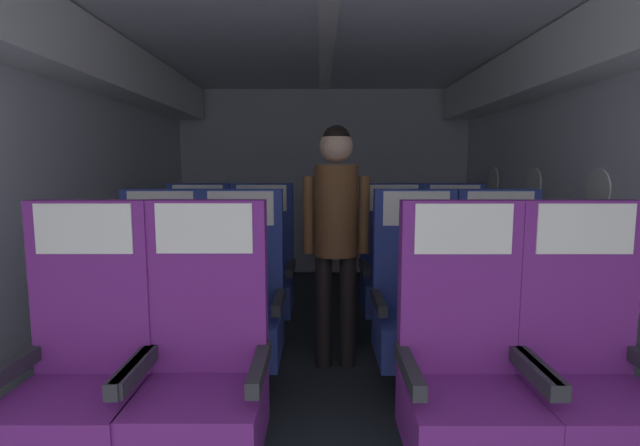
% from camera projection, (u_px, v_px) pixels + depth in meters
% --- Properties ---
extents(ground, '(3.76, 5.88, 0.02)m').
position_uv_depth(ground, '(329.00, 365.00, 3.16)').
color(ground, '#23282D').
extents(fuselage_shell, '(3.64, 5.53, 2.29)m').
position_uv_depth(fuselage_shell, '(329.00, 120.00, 3.23)').
color(fuselage_shell, silver).
rests_on(fuselage_shell, ground).
extents(seat_a_left_window, '(0.51, 0.47, 1.19)m').
position_uv_depth(seat_a_left_window, '(83.00, 379.00, 1.84)').
color(seat_a_left_window, '#38383D').
rests_on(seat_a_left_window, ground).
extents(seat_a_left_aisle, '(0.51, 0.47, 1.19)m').
position_uv_depth(seat_a_left_aisle, '(204.00, 377.00, 1.85)').
color(seat_a_left_aisle, '#38383D').
rests_on(seat_a_left_aisle, ground).
extents(seat_a_right_aisle, '(0.51, 0.47, 1.19)m').
position_uv_depth(seat_a_right_aisle, '(590.00, 379.00, 1.83)').
color(seat_a_right_aisle, '#38383D').
rests_on(seat_a_right_aisle, ground).
extents(seat_a_right_window, '(0.51, 0.47, 1.19)m').
position_uv_depth(seat_a_right_window, '(466.00, 380.00, 1.83)').
color(seat_a_right_window, '#38383D').
rests_on(seat_a_right_window, ground).
extents(seat_b_left_window, '(0.51, 0.47, 1.19)m').
position_uv_depth(seat_b_left_window, '(161.00, 309.00, 2.72)').
color(seat_b_left_window, '#38383D').
rests_on(seat_b_left_window, ground).
extents(seat_b_left_aisle, '(0.51, 0.47, 1.19)m').
position_uv_depth(seat_b_left_aisle, '(242.00, 310.00, 2.71)').
color(seat_b_left_aisle, '#38383D').
rests_on(seat_b_left_aisle, ground).
extents(seat_b_right_aisle, '(0.51, 0.47, 1.19)m').
position_uv_depth(seat_b_right_aisle, '(503.00, 311.00, 2.70)').
color(seat_b_right_aisle, '#38383D').
rests_on(seat_b_right_aisle, ground).
extents(seat_b_right_window, '(0.51, 0.47, 1.19)m').
position_uv_depth(seat_b_right_window, '(418.00, 310.00, 2.70)').
color(seat_b_right_window, '#38383D').
rests_on(seat_b_right_window, ground).
extents(seat_c_left_window, '(0.51, 0.47, 1.19)m').
position_uv_depth(seat_c_left_window, '(199.00, 275.00, 3.58)').
color(seat_c_left_window, '#38383D').
rests_on(seat_c_left_window, ground).
extents(seat_c_left_aisle, '(0.51, 0.47, 1.19)m').
position_uv_depth(seat_c_left_aisle, '(263.00, 275.00, 3.58)').
color(seat_c_left_aisle, '#38383D').
rests_on(seat_c_left_aisle, ground).
extents(seat_c_right_aisle, '(0.51, 0.47, 1.19)m').
position_uv_depth(seat_c_right_aisle, '(457.00, 275.00, 3.57)').
color(seat_c_right_aisle, '#38383D').
rests_on(seat_c_right_aisle, ground).
extents(seat_c_right_window, '(0.51, 0.47, 1.19)m').
position_uv_depth(seat_c_right_window, '(395.00, 274.00, 3.59)').
color(seat_c_right_window, '#38383D').
rests_on(seat_c_right_window, ground).
extents(flight_attendant, '(0.43, 0.28, 1.58)m').
position_uv_depth(flight_attendant, '(337.00, 221.00, 3.03)').
color(flight_attendant, black).
rests_on(flight_attendant, ground).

